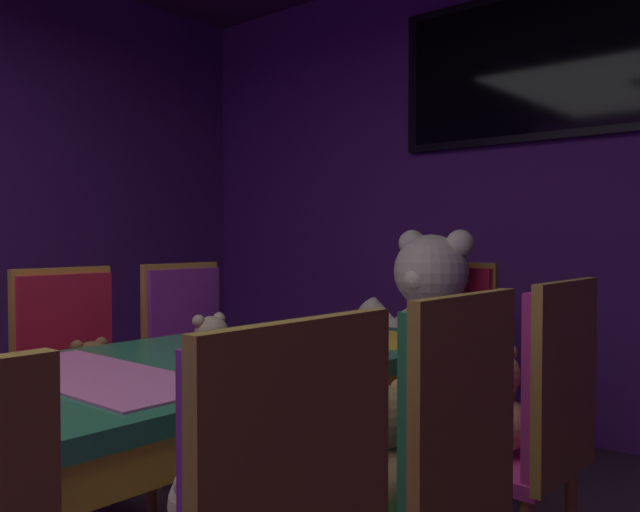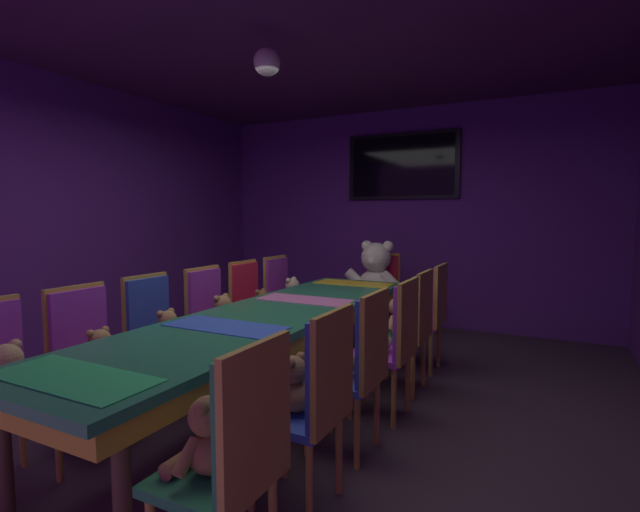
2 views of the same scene
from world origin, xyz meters
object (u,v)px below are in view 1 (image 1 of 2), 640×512
Objects in this scene: chair_right_4 at (433,467)px; throne_chair at (449,345)px; king_teddy_bear at (430,316)px; chair_left_5 at (192,350)px; teddy_left_4 at (92,380)px; teddy_right_5 at (491,406)px; teddy_right_4 at (380,456)px; chair_right_5 at (538,415)px; teddy_left_5 at (212,355)px; chair_left_4 at (73,369)px; wall_tv at (521,66)px.

chair_right_4 is 1.00× the size of throne_chair.
chair_left_5 is at bearing -48.99° from king_teddy_bear.
throne_chair is (0.67, 1.45, 0.02)m from teddy_left_4.
teddy_left_4 is 0.82× the size of teddy_right_5.
king_teddy_bear is at bearing -62.98° from teddy_right_4.
chair_right_5 is at bearing -90.33° from chair_right_4.
teddy_left_5 is (0.01, 0.57, 0.02)m from teddy_left_4.
king_teddy_bear reaches higher than teddy_left_5.
teddy_right_5 is (0.00, 0.57, 0.01)m from teddy_right_4.
teddy_right_5 is at bearing -90.21° from teddy_right_4.
teddy_left_4 is 0.59m from chair_left_5.
chair_right_4 reaches higher than teddy_right_4.
throne_chair is at bearing -61.23° from chair_right_4.
teddy_left_5 is 1.10m from throne_chair.
teddy_left_5 is at bearing -37.20° from throne_chair.
chair_left_4 is 1.58m from teddy_right_5.
chair_left_4 and chair_right_4 have the same top height.
chair_right_4 is 0.68× the size of wall_tv.
chair_right_5 is 1.11m from king_teddy_bear.
king_teddy_bear is (-0.67, 1.31, 0.16)m from teddy_right_4.
chair_left_5 is 1.09m from king_teddy_bear.
king_teddy_bear is at bearing 62.21° from teddy_left_4.
teddy_right_5 is at bearing -0.00° from chair_right_5.
teddy_left_4 is at bearing -1.42° from teddy_right_4.
teddy_right_5 is at bearing 21.64° from teddy_left_4.
chair_left_4 is at bearing -1.28° from teddy_right_4.
teddy_right_4 is at bearing -73.51° from wall_tv.
king_teddy_bear is at bearing 57.44° from chair_left_4.
teddy_right_5 is at bearing 36.19° from throne_chair.
chair_right_4 is (1.63, -0.03, 0.00)m from chair_left_4.
chair_left_4 is 1.63m from chair_right_4.
king_teddy_bear is (0.67, 0.71, 0.16)m from teddy_left_5.
chair_right_4 is 0.58m from teddy_right_5.
chair_left_4 and chair_left_5 have the same top height.
teddy_right_5 is at bearing -1.61° from teddy_left_5.
chair_left_5 is at bearing -22.18° from teddy_right_4.
teddy_right_4 is 0.22× the size of wall_tv.
teddy_right_4 is 0.58m from chair_right_5.
teddy_left_4 is (0.14, 0.00, -0.02)m from chair_left_4.
chair_left_5 is 3.01× the size of teddy_left_5.
chair_right_5 reaches higher than teddy_left_4.
teddy_right_4 is at bearing 24.27° from throne_chair.
chair_right_5 is (1.49, 0.53, 0.02)m from teddy_left_4.
chair_left_5 is at bearing -20.37° from chair_right_4.
teddy_right_4 is (1.33, -0.60, -0.00)m from teddy_left_5.
chair_left_4 is 1.66m from throne_chair.
king_teddy_bear reaches higher than chair_left_5.
king_teddy_bear is (0.81, 1.28, 0.15)m from chair_left_4.
teddy_left_5 is at bearing 89.38° from teddy_left_4.
chair_left_5 is at bearing -1.32° from chair_right_5.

